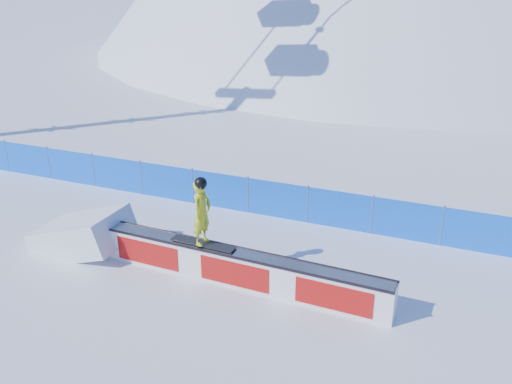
% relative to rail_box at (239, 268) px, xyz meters
% --- Properties ---
extents(ground, '(160.00, 160.00, 0.00)m').
position_rel_rail_box_xyz_m(ground, '(-2.47, -0.39, -0.46)').
color(ground, white).
rests_on(ground, ground).
extents(snow_hill, '(64.00, 64.00, 64.00)m').
position_rel_rail_box_xyz_m(snow_hill, '(-2.47, 41.61, -18.46)').
color(snow_hill, white).
rests_on(snow_hill, ground).
extents(safety_fence, '(22.05, 0.05, 1.30)m').
position_rel_rail_box_xyz_m(safety_fence, '(-2.47, 4.11, 0.14)').
color(safety_fence, blue).
rests_on(safety_fence, ground).
extents(rail_box, '(7.88, 0.82, 0.94)m').
position_rel_rail_box_xyz_m(rail_box, '(0.00, 0.00, 0.00)').
color(rail_box, white).
rests_on(rail_box, ground).
extents(snow_ramp, '(2.81, 1.81, 1.72)m').
position_rel_rail_box_xyz_m(snow_ramp, '(-4.91, 0.17, -0.46)').
color(snow_ramp, white).
rests_on(snow_ramp, ground).
extents(snowboarder, '(1.76, 0.66, 1.83)m').
position_rel_rail_box_xyz_m(snowboarder, '(-1.00, 0.03, 1.38)').
color(snowboarder, black).
rests_on(snowboarder, rail_box).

